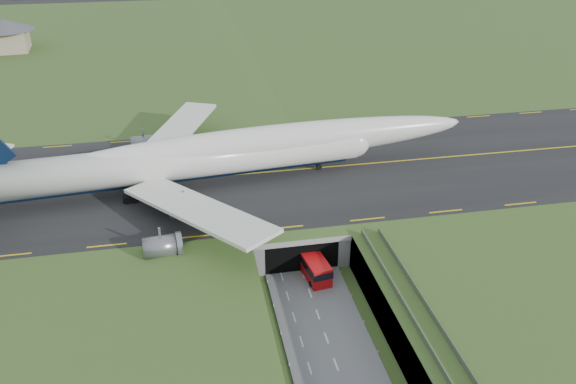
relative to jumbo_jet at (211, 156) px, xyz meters
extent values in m
plane|color=#335321|center=(12.30, -30.32, -11.67)|extent=(900.00, 900.00, 0.00)
cube|color=gray|center=(12.30, -30.32, -8.67)|extent=(800.00, 800.00, 6.00)
cube|color=slate|center=(12.30, -37.82, -11.57)|extent=(12.00, 75.00, 0.20)
cube|color=black|center=(12.30, 2.68, -5.58)|extent=(800.00, 44.00, 0.18)
cube|color=gray|center=(12.30, -11.32, -6.17)|extent=(16.00, 22.00, 1.00)
cube|color=gray|center=(5.30, -11.32, -8.67)|extent=(2.00, 22.00, 6.00)
cube|color=gray|center=(19.30, -11.32, -8.67)|extent=(2.00, 22.00, 6.00)
cube|color=black|center=(12.30, -16.32, -9.17)|extent=(12.00, 12.00, 5.00)
cube|color=#A8A8A3|center=(12.30, -22.37, -6.07)|extent=(17.00, 0.50, 0.80)
cube|color=#A8A8A3|center=(23.30, -48.82, -5.87)|extent=(3.00, 53.00, 0.50)
cube|color=gray|center=(21.90, -48.82, -5.12)|extent=(0.06, 53.00, 1.00)
cube|color=gray|center=(24.70, -48.82, -5.12)|extent=(0.06, 53.00, 1.00)
cylinder|color=#A8A8A3|center=(23.30, -46.32, -8.87)|extent=(0.90, 0.90, 5.60)
cylinder|color=#A8A8A3|center=(23.30, -34.32, -8.87)|extent=(0.90, 0.90, 5.60)
cylinder|color=white|center=(-7.17, -0.68, -0.32)|extent=(70.71, 13.23, 6.63)
sphere|color=white|center=(27.87, 2.64, -0.32)|extent=(7.08, 7.08, 6.49)
ellipsoid|color=white|center=(11.75, 1.11, 1.17)|extent=(79.10, 13.50, 6.96)
ellipsoid|color=black|center=(26.84, 2.54, 0.51)|extent=(4.89, 3.32, 2.32)
cylinder|color=black|center=(-7.17, -0.68, -2.90)|extent=(66.84, 9.07, 2.78)
cube|color=white|center=(-6.67, 16.01, -1.35)|extent=(19.50, 31.23, 2.79)
cube|color=white|center=(-3.55, -16.97, -1.35)|extent=(23.88, 29.49, 2.79)
cylinder|color=slate|center=(-7.35, 9.18, -4.56)|extent=(5.68, 3.91, 3.42)
cylinder|color=slate|center=(-13.24, 19.54, -4.56)|extent=(5.68, 3.91, 3.42)
cylinder|color=slate|center=(-5.50, -10.40, -4.56)|extent=(5.68, 3.91, 3.42)
cylinder|color=slate|center=(-9.34, -21.68, -4.56)|extent=(5.68, 3.91, 3.42)
cylinder|color=black|center=(20.86, 1.97, -4.92)|extent=(1.18, 0.62, 1.14)
cube|color=black|center=(-11.81, -1.12, -4.77)|extent=(6.87, 7.80, 1.45)
cube|color=red|center=(13.85, -23.68, -9.79)|extent=(4.33, 8.80, 3.38)
cube|color=black|center=(13.85, -23.68, -9.11)|extent=(4.41, 8.92, 1.13)
cube|color=black|center=(13.85, -23.68, -11.19)|extent=(4.02, 8.21, 0.56)
cylinder|color=black|center=(12.81, -26.68, -11.05)|extent=(0.53, 1.06, 1.01)
cylinder|color=black|center=(12.00, -21.11, -11.05)|extent=(0.53, 1.06, 1.01)
cylinder|color=black|center=(15.70, -26.26, -11.05)|extent=(0.53, 1.06, 1.01)
cylinder|color=black|center=(14.90, -20.69, -11.05)|extent=(0.53, 1.06, 1.01)
cube|color=tan|center=(-62.39, 115.58, -2.07)|extent=(14.86, 14.86, 7.21)
cone|color=#4C4C51|center=(-62.39, 115.58, 3.34)|extent=(21.80, 21.80, 3.61)
camera|label=1|loc=(-3.98, -94.86, 42.27)|focal=35.00mm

